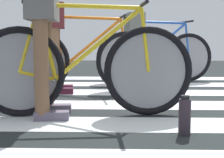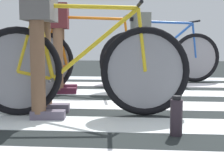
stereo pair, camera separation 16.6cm
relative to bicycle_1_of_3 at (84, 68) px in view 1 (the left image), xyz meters
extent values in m
cube|color=black|center=(0.65, 0.77, -0.40)|extent=(18.00, 14.00, 0.02)
cube|color=silver|center=(0.59, -0.27, -0.38)|extent=(5.20, 0.44, 0.00)
cube|color=silver|center=(0.75, 0.47, -0.38)|extent=(5.20, 0.44, 0.00)
cube|color=silver|center=(0.74, 1.24, -0.38)|extent=(5.20, 0.44, 0.00)
cube|color=silver|center=(0.53, 1.98, -0.38)|extent=(5.20, 0.44, 0.00)
cube|color=silver|center=(0.76, 2.74, -0.38)|extent=(5.20, 0.44, 0.00)
torus|color=black|center=(-0.50, -0.05, -0.03)|extent=(0.72, 0.12, 0.72)
torus|color=black|center=(0.51, 0.05, -0.03)|extent=(0.72, 0.12, 0.72)
cylinder|color=gray|center=(-0.50, -0.05, -0.03)|extent=(0.61, 0.06, 0.61)
cylinder|color=gray|center=(0.51, 0.05, -0.03)|extent=(0.61, 0.06, 0.61)
cylinder|color=yellow|center=(0.05, 0.01, 0.48)|extent=(0.80, 0.11, 0.05)
cylinder|color=yellow|center=(0.11, 0.01, 0.19)|extent=(0.70, 0.10, 0.59)
cylinder|color=yellow|center=(-0.28, -0.03, 0.20)|extent=(0.16, 0.05, 0.59)
cylinder|color=yellow|center=(-0.36, -0.03, -0.06)|extent=(0.29, 0.05, 0.09)
cylinder|color=yellow|center=(-0.42, -0.04, 0.23)|extent=(0.19, 0.04, 0.53)
cylinder|color=yellow|center=(0.48, 0.05, 0.22)|extent=(0.09, 0.04, 0.50)
cube|color=black|center=(-0.34, -0.03, 0.52)|extent=(0.25, 0.11, 0.05)
cylinder|color=black|center=(0.45, 0.04, 0.49)|extent=(0.08, 0.52, 0.03)
cylinder|color=#4C4C51|center=(-0.22, -0.02, -0.09)|extent=(0.05, 0.34, 0.02)
cylinder|color=brown|center=(-0.33, 0.11, 0.14)|extent=(0.11, 0.11, 0.95)
cylinder|color=brown|center=(-0.30, -0.17, 0.14)|extent=(0.11, 0.11, 0.95)
cube|color=#63605F|center=(-0.31, -0.03, 0.51)|extent=(0.26, 0.43, 0.28)
cube|color=#5E5466|center=(-0.26, 0.12, -0.35)|extent=(0.27, 0.12, 0.07)
cube|color=#5E5466|center=(-0.23, -0.16, -0.35)|extent=(0.27, 0.12, 0.07)
torus|color=black|center=(-0.66, 1.19, -0.03)|extent=(0.72, 0.17, 0.72)
torus|color=black|center=(0.34, 1.35, -0.03)|extent=(0.72, 0.17, 0.72)
cylinder|color=gray|center=(-0.66, 1.19, -0.03)|extent=(0.60, 0.10, 0.61)
cylinder|color=gray|center=(0.34, 1.35, -0.03)|extent=(0.60, 0.10, 0.61)
cylinder|color=orange|center=(-0.11, 1.28, 0.48)|extent=(0.80, 0.16, 0.05)
cylinder|color=orange|center=(-0.05, 1.29, 0.19)|extent=(0.70, 0.14, 0.59)
cylinder|color=orange|center=(-0.45, 1.23, 0.20)|extent=(0.16, 0.06, 0.59)
cylinder|color=orange|center=(-0.52, 1.21, -0.06)|extent=(0.29, 0.07, 0.09)
cylinder|color=orange|center=(-0.58, 1.20, 0.23)|extent=(0.19, 0.05, 0.53)
cylinder|color=orange|center=(0.31, 1.35, 0.22)|extent=(0.09, 0.04, 0.50)
cube|color=black|center=(-0.51, 1.22, 0.52)|extent=(0.25, 0.13, 0.05)
cylinder|color=black|center=(0.29, 1.34, 0.49)|extent=(0.11, 0.52, 0.03)
cylinder|color=#4C4C51|center=(-0.39, 1.24, -0.09)|extent=(0.07, 0.34, 0.02)
cylinder|color=brown|center=(-0.50, 1.36, 0.13)|extent=(0.11, 0.11, 0.93)
cylinder|color=brown|center=(-0.45, 1.08, 0.13)|extent=(0.11, 0.11, 0.93)
cube|color=#572126|center=(-0.48, 1.22, 0.50)|extent=(0.28, 0.44, 0.28)
cube|color=#46172A|center=(-0.43, 1.37, -0.35)|extent=(0.27, 0.14, 0.07)
cube|color=#46172A|center=(-0.38, 1.09, -0.35)|extent=(0.27, 0.14, 0.07)
torus|color=black|center=(0.28, 2.15, -0.03)|extent=(0.71, 0.20, 0.72)
torus|color=black|center=(1.28, 2.36, -0.03)|extent=(0.71, 0.20, 0.72)
cylinder|color=gray|center=(0.28, 2.15, -0.03)|extent=(0.60, 0.13, 0.61)
cylinder|color=gray|center=(1.28, 2.36, -0.03)|extent=(0.60, 0.13, 0.61)
cylinder|color=#2455B3|center=(0.83, 2.27, 0.48)|extent=(0.79, 0.19, 0.05)
cylinder|color=#2455B3|center=(0.89, 2.28, 0.19)|extent=(0.69, 0.17, 0.59)
cylinder|color=#2455B3|center=(0.50, 2.20, 0.20)|extent=(0.16, 0.06, 0.59)
cylinder|color=#2455B3|center=(0.42, 2.18, -0.06)|extent=(0.29, 0.08, 0.09)
cylinder|color=#2455B3|center=(0.36, 2.17, 0.23)|extent=(0.19, 0.06, 0.53)
cylinder|color=#2455B3|center=(1.25, 2.35, 0.22)|extent=(0.09, 0.05, 0.50)
cube|color=black|center=(0.44, 2.19, 0.52)|extent=(0.25, 0.14, 0.05)
cylinder|color=black|center=(1.22, 2.35, 0.49)|extent=(0.13, 0.52, 0.03)
cylinder|color=#4C4C51|center=(0.56, 2.21, -0.09)|extent=(0.09, 0.34, 0.02)
cylinder|color=tan|center=(0.44, 2.33, 0.12)|extent=(0.11, 0.11, 0.90)
cylinder|color=tan|center=(0.50, 2.05, 0.12)|extent=(0.11, 0.11, 0.90)
cube|color=#5F635C|center=(0.47, 2.19, 0.47)|extent=(0.30, 0.45, 0.28)
cube|color=#48201D|center=(0.51, 2.34, -0.35)|extent=(0.27, 0.15, 0.07)
cube|color=#48201D|center=(0.57, 2.07, -0.35)|extent=(0.27, 0.15, 0.07)
cylinder|color=#2F242D|center=(0.70, -0.52, -0.27)|extent=(0.08, 0.08, 0.23)
cylinder|color=black|center=(0.70, -0.52, -0.14)|extent=(0.06, 0.06, 0.02)
camera|label=1|loc=(0.31, -2.64, 0.21)|focal=53.75mm
camera|label=2|loc=(0.47, -2.64, 0.21)|focal=53.75mm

